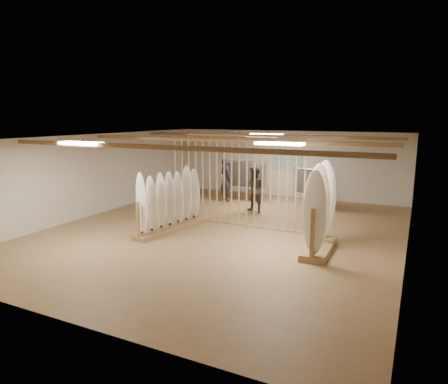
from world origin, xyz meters
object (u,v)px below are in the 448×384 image
at_px(rack_right, 320,223).
at_px(shopper_b, 255,186).
at_px(rack_left, 170,210).
at_px(clothing_rack_a, 246,175).
at_px(shopper_a, 226,177).
at_px(clothing_rack_b, 312,182).

xyz_separation_m(rack_right, shopper_b, (-3.04, 3.24, 0.20)).
height_order(rack_left, rack_right, rack_right).
distance_m(rack_left, clothing_rack_a, 5.07).
height_order(rack_left, shopper_a, shopper_a).
bearing_deg(clothing_rack_b, shopper_a, -153.28).
relative_size(clothing_rack_b, shopper_b, 0.79).
relative_size(rack_right, shopper_a, 1.13).
bearing_deg(clothing_rack_a, shopper_b, -58.51).
relative_size(clothing_rack_a, shopper_b, 0.88).
relative_size(rack_left, rack_right, 1.21).
xyz_separation_m(clothing_rack_a, shopper_b, (1.08, -1.73, -0.13)).
relative_size(clothing_rack_a, shopper_a, 0.84).
xyz_separation_m(clothing_rack_b, shopper_b, (-1.63, -1.65, -0.02)).
relative_size(rack_left, clothing_rack_a, 1.62).
distance_m(rack_left, shopper_b, 3.61).
bearing_deg(rack_left, shopper_a, 104.63).
bearing_deg(rack_left, rack_right, 10.63).
distance_m(shopper_a, shopper_b, 2.24).
distance_m(rack_left, clothing_rack_b, 5.83).
bearing_deg(rack_left, clothing_rack_b, 68.25).
distance_m(rack_left, rack_right, 4.45).
height_order(clothing_rack_b, shopper_a, shopper_a).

